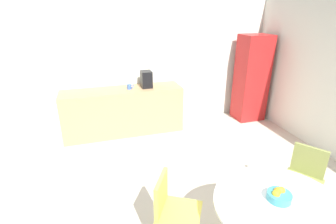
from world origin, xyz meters
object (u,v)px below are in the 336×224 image
object	(u,v)px
coffee_maker	(146,79)
round_table	(279,215)
mug_white	(129,87)
chair_olive	(305,173)
chair_yellow	(170,204)
fruit_bowl	(279,195)
locker_cabinet	(251,79)

from	to	relation	value
coffee_maker	round_table	bearing A→B (deg)	-81.99
round_table	coffee_maker	distance (m)	3.39
round_table	mug_white	world-z (taller)	mug_white
round_table	chair_olive	world-z (taller)	chair_olive
mug_white	chair_yellow	bearing A→B (deg)	-91.20
chair_olive	coffee_maker	bearing A→B (deg)	115.30
round_table	chair_yellow	size ratio (longest dim) A/B	1.42
fruit_bowl	chair_yellow	bearing A→B (deg)	152.97
round_table	chair_olive	distance (m)	1.01
fruit_bowl	mug_white	distance (m)	3.34
mug_white	coffee_maker	xyz separation A→B (m)	(0.34, 0.03, 0.11)
fruit_bowl	chair_olive	bearing A→B (deg)	30.85
locker_cabinet	coffee_maker	world-z (taller)	locker_cabinet
fruit_bowl	coffee_maker	bearing A→B (deg)	98.53
round_table	mug_white	bearing A→B (deg)	103.76
chair_olive	mug_white	distance (m)	3.23
locker_cabinet	chair_yellow	size ratio (longest dim) A/B	2.22
chair_yellow	fruit_bowl	xyz separation A→B (m)	(0.89, -0.45, 0.27)
fruit_bowl	mug_white	xyz separation A→B (m)	(-0.83, 3.23, 0.16)
chair_olive	fruit_bowl	size ratio (longest dim) A/B	3.85
chair_yellow	coffee_maker	world-z (taller)	coffee_maker
chair_yellow	coffee_maker	size ratio (longest dim) A/B	2.59
locker_cabinet	coffee_maker	distance (m)	2.31
round_table	chair_olive	xyz separation A→B (m)	(0.84, 0.55, -0.10)
fruit_bowl	coffee_maker	size ratio (longest dim) A/B	0.67
fruit_bowl	coffee_maker	xyz separation A→B (m)	(-0.49, 3.26, 0.27)
chair_olive	round_table	bearing A→B (deg)	-146.72
fruit_bowl	coffee_maker	world-z (taller)	coffee_maker
fruit_bowl	coffee_maker	distance (m)	3.31
locker_cabinet	mug_white	xyz separation A→B (m)	(-2.64, 0.07, 0.03)
locker_cabinet	chair_yellow	distance (m)	3.84
chair_olive	chair_yellow	world-z (taller)	same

